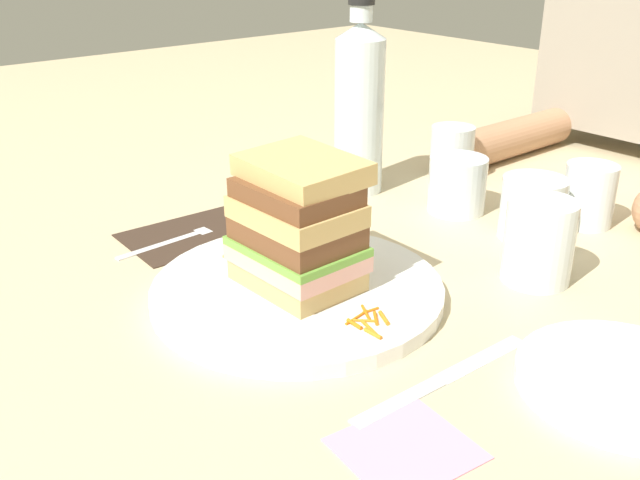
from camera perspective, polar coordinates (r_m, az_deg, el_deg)
ground_plane at (r=0.75m, az=-1.67°, el=-3.98°), size 3.00×3.00×0.00m
main_plate at (r=0.74m, az=-1.79°, el=-4.00°), size 0.30×0.30×0.02m
sandwich at (r=0.71m, az=-1.83°, el=1.15°), size 0.12×0.10×0.13m
carrot_shred_0 at (r=0.81m, az=-5.92°, el=-0.58°), size 0.01×0.03×0.00m
carrot_shred_1 at (r=0.82m, az=-5.74°, el=-0.26°), size 0.00×0.02×0.00m
carrot_shred_2 at (r=0.80m, az=-6.36°, el=-1.13°), size 0.02×0.01×0.00m
carrot_shred_3 at (r=0.79m, az=-7.04°, el=-1.33°), size 0.02×0.01×0.00m
carrot_shred_4 at (r=0.82m, az=-6.34°, el=-0.34°), size 0.00×0.02×0.00m
carrot_shred_5 at (r=0.79m, az=-5.70°, el=-1.42°), size 0.03×0.01×0.00m
carrot_shred_6 at (r=0.68m, az=4.01°, el=-5.56°), size 0.00×0.02×0.00m
carrot_shred_7 at (r=0.66m, az=2.74°, el=-6.64°), size 0.02×0.00×0.00m
carrot_shred_8 at (r=0.67m, az=3.49°, el=-6.36°), size 0.02×0.02×0.00m
carrot_shred_9 at (r=0.67m, az=2.90°, el=-6.11°), size 0.01×0.03×0.00m
carrot_shred_10 at (r=0.65m, az=4.21°, el=-7.37°), size 0.02×0.00×0.00m
carrot_shred_11 at (r=0.68m, az=3.85°, el=-5.69°), size 0.03×0.02×0.00m
carrot_shred_12 at (r=0.67m, az=5.07°, el=-6.14°), size 0.02×0.01×0.00m
carrot_shred_13 at (r=0.67m, az=4.29°, el=-6.23°), size 0.02×0.02×0.00m
carrot_shred_14 at (r=0.65m, az=3.99°, el=-7.01°), size 0.03×0.01×0.00m
napkin_dark at (r=0.90m, az=-9.62°, el=0.58°), size 0.12×0.18×0.00m
fork at (r=0.89m, az=-10.82°, el=0.38°), size 0.02×0.17×0.00m
knife at (r=0.62m, az=9.38°, el=-10.86°), size 0.02×0.20×0.00m
juice_glass at (r=0.79m, az=16.84°, el=-0.49°), size 0.07×0.07×0.09m
water_bottle at (r=1.00m, az=3.11°, el=10.46°), size 0.07×0.07×0.27m
empty_tumbler_0 at (r=0.90m, az=16.43°, el=2.42°), size 0.08×0.08×0.07m
empty_tumbler_1 at (r=1.08m, az=10.36°, el=6.73°), size 0.06×0.06×0.08m
empty_tumbler_2 at (r=0.96m, az=20.45°, el=3.35°), size 0.06×0.06×0.08m
empty_tumbler_3 at (r=0.96m, az=10.78°, el=4.32°), size 0.08×0.08×0.07m
side_plate at (r=0.65m, az=22.86°, el=-10.21°), size 0.18×0.18×0.01m
napkin_pink at (r=0.55m, az=6.79°, el=-15.98°), size 0.10×0.10×0.00m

